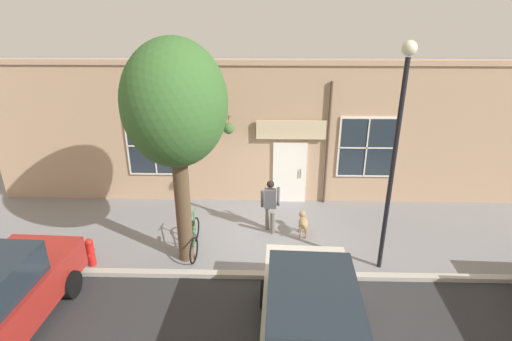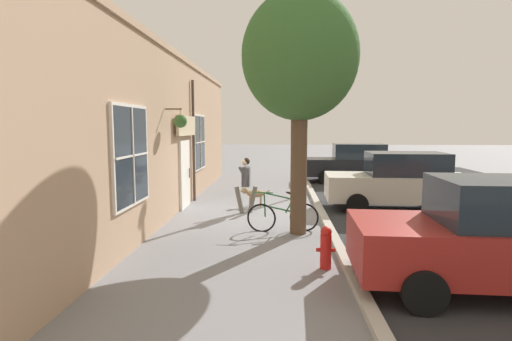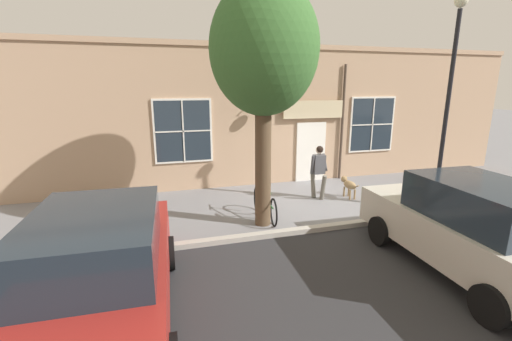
% 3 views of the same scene
% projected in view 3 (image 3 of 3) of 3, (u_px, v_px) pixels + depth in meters
% --- Properties ---
extents(ground_plane, '(90.00, 90.00, 0.00)m').
position_uv_depth(ground_plane, '(317.00, 201.00, 10.21)').
color(ground_plane, gray).
extents(curb_and_road, '(10.10, 28.00, 0.12)m').
position_uv_depth(curb_and_road, '(504.00, 330.00, 4.76)').
color(curb_and_road, '#B2ADA3').
rests_on(curb_and_road, ground_plane).
extents(storefront_facade, '(0.95, 18.00, 4.68)m').
position_uv_depth(storefront_facade, '(290.00, 115.00, 11.83)').
color(storefront_facade, tan).
rests_on(storefront_facade, ground_plane).
extents(pedestrian_walking, '(0.68, 0.56, 1.63)m').
position_uv_depth(pedestrian_walking, '(319.00, 168.00, 10.20)').
color(pedestrian_walking, '#6B665B').
rests_on(pedestrian_walking, ground_plane).
extents(dog_on_leash, '(0.97, 0.27, 0.63)m').
position_uv_depth(dog_on_leash, '(349.00, 184.00, 10.44)').
color(dog_on_leash, '#997A51').
rests_on(dog_on_leash, ground_plane).
extents(street_tree_by_curb, '(2.67, 2.40, 5.59)m').
position_uv_depth(street_tree_by_curb, '(263.00, 55.00, 7.53)').
color(street_tree_by_curb, brown).
rests_on(street_tree_by_curb, ground_plane).
extents(leaning_bicycle, '(1.74, 0.25, 1.01)m').
position_uv_depth(leaning_bicycle, '(265.00, 204.00, 8.79)').
color(leaning_bicycle, black).
rests_on(leaning_bicycle, ground_plane).
extents(parked_car_nearest_curb, '(4.37, 2.07, 1.75)m').
position_uv_depth(parked_car_nearest_curb, '(101.00, 269.00, 4.69)').
color(parked_car_nearest_curb, maroon).
rests_on(parked_car_nearest_curb, ground_plane).
extents(parked_car_mid_block, '(4.37, 2.07, 1.75)m').
position_uv_depth(parked_car_mid_block, '(472.00, 227.00, 6.09)').
color(parked_car_mid_block, beige).
rests_on(parked_car_mid_block, ground_plane).
extents(street_lamp, '(0.32, 0.32, 5.52)m').
position_uv_depth(street_lamp, '(451.00, 78.00, 8.77)').
color(street_lamp, black).
rests_on(street_lamp, ground_plane).
extents(fire_hydrant, '(0.34, 0.20, 0.77)m').
position_uv_depth(fire_hydrant, '(164.00, 225.00, 7.41)').
color(fire_hydrant, red).
rests_on(fire_hydrant, ground_plane).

